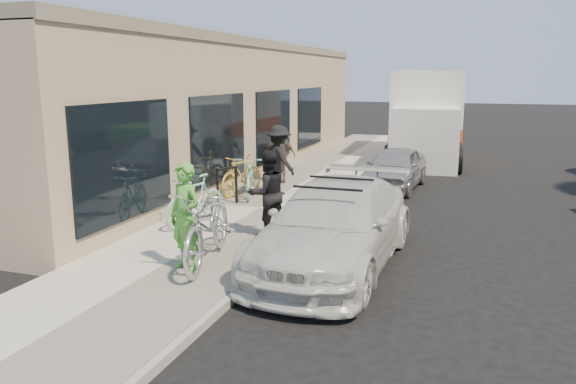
# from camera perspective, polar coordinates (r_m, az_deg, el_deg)

# --- Properties ---
(ground) EXTENTS (120.00, 120.00, 0.00)m
(ground) POSITION_cam_1_polar(r_m,az_deg,el_deg) (9.77, 1.56, -7.18)
(ground) COLOR black
(ground) RESTS_ON ground
(sidewalk) EXTENTS (3.00, 34.00, 0.15)m
(sidewalk) POSITION_cam_1_polar(r_m,az_deg,el_deg) (13.11, -2.89, -1.91)
(sidewalk) COLOR #B6B2A4
(sidewalk) RESTS_ON ground
(curb) EXTENTS (0.12, 34.00, 0.13)m
(curb) POSITION_cam_1_polar(r_m,az_deg,el_deg) (12.64, 3.66, -2.49)
(curb) COLOR gray
(curb) RESTS_ON ground
(storefront) EXTENTS (3.60, 20.00, 4.22)m
(storefront) POSITION_cam_1_polar(r_m,az_deg,el_deg) (18.64, -6.59, 8.48)
(storefront) COLOR tan
(storefront) RESTS_ON ground
(bike_rack) EXTENTS (0.30, 0.60, 0.91)m
(bike_rack) POSITION_cam_1_polar(r_m,az_deg,el_deg) (13.30, -6.22, 0.99)
(bike_rack) COLOR black
(bike_rack) RESTS_ON sidewalk
(sandwich_board) EXTENTS (0.67, 0.68, 0.90)m
(sandwich_board) POSITION_cam_1_polar(r_m,az_deg,el_deg) (17.55, -1.77, 3.38)
(sandwich_board) COLOR black
(sandwich_board) RESTS_ON sidewalk
(sedan_white) EXTENTS (2.18, 4.95, 1.45)m
(sedan_white) POSITION_cam_1_polar(r_m,az_deg,el_deg) (9.44, 4.78, -3.42)
(sedan_white) COLOR silver
(sedan_white) RESTS_ON ground
(sedan_silver) EXTENTS (1.65, 3.56, 1.18)m
(sedan_silver) POSITION_cam_1_polar(r_m,az_deg,el_deg) (16.23, 10.80, 2.41)
(sedan_silver) COLOR #949498
(sedan_silver) RESTS_ON ground
(moving_truck) EXTENTS (3.04, 6.97, 3.34)m
(moving_truck) POSITION_cam_1_polar(r_m,az_deg,el_deg) (22.28, 13.85, 7.09)
(moving_truck) COLOR silver
(moving_truck) RESTS_ON ground
(tandem_bike) EXTENTS (1.30, 2.54, 1.27)m
(tandem_bike) POSITION_cam_1_polar(r_m,az_deg,el_deg) (9.24, -8.07, -3.34)
(tandem_bike) COLOR silver
(tandem_bike) RESTS_ON sidewalk
(woman_rider) EXTENTS (0.73, 0.62, 1.71)m
(woman_rider) POSITION_cam_1_polar(r_m,az_deg,el_deg) (8.91, -10.41, -2.53)
(woman_rider) COLOR green
(woman_rider) RESTS_ON sidewalk
(man_standing) EXTENTS (1.01, 1.01, 1.65)m
(man_standing) POSITION_cam_1_polar(r_m,az_deg,el_deg) (10.65, -2.13, -0.16)
(man_standing) COLOR black
(man_standing) RESTS_ON sidewalk
(cruiser_bike_a) EXTENTS (0.89, 1.76, 1.02)m
(cruiser_bike_a) POSITION_cam_1_polar(r_m,az_deg,el_deg) (11.68, -9.39, -0.81)
(cruiser_bike_a) COLOR #83C3AA
(cruiser_bike_a) RESTS_ON sidewalk
(cruiser_bike_b) EXTENTS (1.29, 2.08, 1.03)m
(cruiser_bike_b) POSITION_cam_1_polar(r_m,az_deg,el_deg) (14.32, -3.80, 1.66)
(cruiser_bike_b) COLOR #83C3AA
(cruiser_bike_b) RESTS_ON sidewalk
(cruiser_bike_c) EXTENTS (0.84, 1.81, 1.05)m
(cruiser_bike_c) POSITION_cam_1_polar(r_m,az_deg,el_deg) (14.47, -4.70, 1.79)
(cruiser_bike_c) COLOR gold
(cruiser_bike_c) RESTS_ON sidewalk
(bystander_a) EXTENTS (1.32, 1.20, 1.78)m
(bystander_a) POSITION_cam_1_polar(r_m,az_deg,el_deg) (14.45, -0.96, 3.28)
(bystander_a) COLOR black
(bystander_a) RESTS_ON sidewalk
(bystander_b) EXTENTS (0.98, 0.58, 1.57)m
(bystander_b) POSITION_cam_1_polar(r_m,az_deg,el_deg) (16.07, -0.89, 3.77)
(bystander_b) COLOR brown
(bystander_b) RESTS_ON sidewalk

